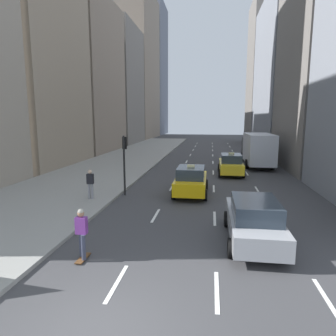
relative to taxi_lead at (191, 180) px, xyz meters
name	(u,v)px	position (x,y,z in m)	size (l,w,h in m)	color
ground_plane	(97,333)	(-1.20, -12.25, -0.88)	(160.00, 160.00, 0.00)	#3D3D3F
sidewalk_left	(127,159)	(-8.20, 14.75, -0.81)	(8.00, 66.00, 0.15)	gray
lane_markings	(213,167)	(1.40, 10.75, -0.87)	(5.72, 56.00, 0.01)	white
building_row_left	(120,64)	(-15.20, 36.03, 13.31)	(6.00, 85.69, 35.30)	gray
building_row_right	(314,26)	(10.80, 14.99, 12.64)	(6.00, 56.63, 33.23)	gray
taxi_lead	(191,180)	(0.00, 0.00, 0.00)	(2.02, 4.40, 1.87)	yellow
taxi_second	(231,164)	(2.80, 6.87, 0.00)	(2.02, 4.40, 1.87)	yellow
sedan_black_near	(254,220)	(2.80, -6.77, -0.02)	(2.02, 4.76, 1.70)	#9EA0A5
box_truck	(257,148)	(5.60, 12.12, 0.83)	(2.58, 8.40, 3.15)	#262628
skateboarder	(82,232)	(-2.95, -9.04, 0.08)	(0.36, 0.80, 1.75)	brown
pedestrian_mid_block	(90,183)	(-5.44, -2.33, 0.19)	(0.36, 0.22, 1.65)	gray
traffic_light_pole	(124,155)	(-3.95, -0.63, 1.53)	(0.24, 0.42, 3.60)	black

